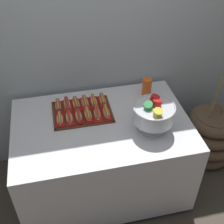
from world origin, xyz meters
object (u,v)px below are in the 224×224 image
(floor_vase, at_px, (209,136))
(cup_stack, at_px, (147,88))
(hot_dog_5, at_px, (106,113))
(hot_dog_9, at_px, (85,103))
(hot_dog_1, at_px, (69,118))
(hot_dog_4, at_px, (97,114))
(buffet_table, at_px, (102,155))
(hot_dog_0, at_px, (60,119))
(hot_dog_6, at_px, (58,106))
(hot_dog_11, at_px, (103,100))
(hot_dog_8, at_px, (76,104))
(hot_dog_7, at_px, (67,105))
(serving_tray, at_px, (82,112))
(hot_dog_2, at_px, (79,116))
(punch_bowl, at_px, (154,113))
(hot_dog_3, at_px, (88,115))
(hot_dog_10, at_px, (94,102))

(floor_vase, bearing_deg, cup_stack, 170.34)
(hot_dog_5, height_order, hot_dog_9, same)
(hot_dog_1, bearing_deg, hot_dog_4, -0.34)
(cup_stack, bearing_deg, hot_dog_1, -165.53)
(buffet_table, xyz_separation_m, hot_dog_1, (-0.24, 0.08, 0.40))
(hot_dog_0, height_order, hot_dog_6, hot_dog_6)
(hot_dog_6, bearing_deg, hot_dog_11, -0.34)
(hot_dog_9, bearing_deg, hot_dog_4, -65.89)
(buffet_table, distance_m, hot_dog_11, 0.47)
(hot_dog_5, relative_size, hot_dog_6, 1.10)
(floor_vase, xyz_separation_m, hot_dog_8, (-1.28, 0.10, 0.55))
(hot_dog_0, bearing_deg, hot_dog_7, 65.22)
(floor_vase, xyz_separation_m, hot_dog_0, (-1.43, -0.07, 0.55))
(hot_dog_1, distance_m, hot_dog_9, 0.22)
(serving_tray, relative_size, hot_dog_8, 2.72)
(floor_vase, xyz_separation_m, hot_dog_2, (-1.28, -0.07, 0.55))
(floor_vase, xyz_separation_m, punch_bowl, (-0.75, -0.30, 0.68))
(hot_dog_2, relative_size, hot_dog_3, 0.91)
(buffet_table, distance_m, hot_dog_3, 0.42)
(buffet_table, relative_size, floor_vase, 1.28)
(hot_dog_2, height_order, hot_dog_4, hot_dog_4)
(hot_dog_3, height_order, hot_dog_7, hot_dog_3)
(hot_dog_6, height_order, hot_dog_7, hot_dog_7)
(hot_dog_5, xyz_separation_m, hot_dog_7, (-0.30, 0.17, 0.00))
(hot_dog_8, bearing_deg, hot_dog_3, -65.89)
(floor_vase, bearing_deg, hot_dog_1, -177.22)
(hot_dog_4, bearing_deg, hot_dog_8, 131.94)
(hot_dog_4, bearing_deg, hot_dog_1, 179.66)
(hot_dog_0, distance_m, hot_dog_9, 0.28)
(hot_dog_7, bearing_deg, hot_dog_0, -114.78)
(hot_dog_5, distance_m, cup_stack, 0.44)
(hot_dog_3, bearing_deg, hot_dog_8, 114.11)
(serving_tray, bearing_deg, hot_dog_11, 23.41)
(hot_dog_7, distance_m, punch_bowl, 0.74)
(hot_dog_4, relative_size, hot_dog_6, 1.12)
(hot_dog_4, bearing_deg, serving_tray, 143.41)
(hot_dog_1, distance_m, hot_dog_2, 0.08)
(hot_dog_2, bearing_deg, hot_dog_6, 131.94)
(hot_dog_8, bearing_deg, hot_dog_4, -48.06)
(hot_dog_5, xyz_separation_m, hot_dog_10, (-0.07, 0.17, -0.00))
(hot_dog_2, bearing_deg, cup_stack, 16.18)
(buffet_table, bearing_deg, floor_vase, 7.38)
(hot_dog_10, xyz_separation_m, hot_dog_11, (0.07, -0.00, 0.00))
(hot_dog_10, bearing_deg, hot_dog_6, 179.66)
(floor_vase, height_order, hot_dog_5, floor_vase)
(serving_tray, bearing_deg, hot_dog_5, -24.09)
(hot_dog_4, height_order, hot_dog_6, same)
(hot_dog_3, relative_size, punch_bowl, 0.54)
(hot_dog_6, bearing_deg, hot_dog_10, -0.34)
(hot_dog_1, distance_m, hot_dog_6, 0.18)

